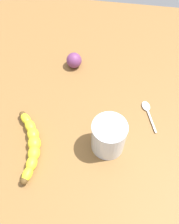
% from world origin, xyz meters
% --- Properties ---
extents(wooden_tabletop, '(1.20, 1.20, 0.03)m').
position_xyz_m(wooden_tabletop, '(0.00, 0.00, 0.01)').
color(wooden_tabletop, brown).
rests_on(wooden_tabletop, ground).
extents(banana, '(0.21, 0.09, 0.03)m').
position_xyz_m(banana, '(-0.11, 0.11, 0.05)').
color(banana, yellow).
rests_on(banana, wooden_tabletop).
extents(smoothie_glass, '(0.09, 0.09, 0.10)m').
position_xyz_m(smoothie_glass, '(-0.08, -0.10, 0.08)').
color(smoothie_glass, silver).
rests_on(smoothie_glass, wooden_tabletop).
extents(plum_fruit, '(0.05, 0.05, 0.05)m').
position_xyz_m(plum_fruit, '(0.20, 0.05, 0.06)').
color(plum_fruit, '#6B3360').
rests_on(plum_fruit, wooden_tabletop).
extents(teaspoon, '(0.11, 0.05, 0.01)m').
position_xyz_m(teaspoon, '(0.06, -0.20, 0.03)').
color(teaspoon, silver).
rests_on(teaspoon, wooden_tabletop).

